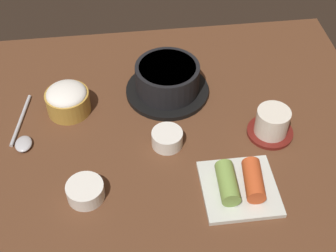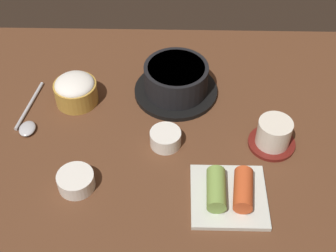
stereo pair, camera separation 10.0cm
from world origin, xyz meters
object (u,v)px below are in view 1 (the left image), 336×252
at_px(tea_cup_with_saucer, 272,123).
at_px(kimchi_plate, 240,185).
at_px(rice_bowl, 68,99).
at_px(banchan_cup_center, 167,138).
at_px(stone_pot, 167,80).
at_px(spoon, 23,136).
at_px(side_bowl_near, 85,191).

distance_m(tea_cup_with_saucer, kimchi_plate, 0.17).
xyz_separation_m(rice_bowl, banchan_cup_center, (0.21, -0.13, -0.02)).
bearing_deg(banchan_cup_center, stone_pot, 82.83).
distance_m(banchan_cup_center, kimchi_plate, 0.19).
relative_size(stone_pot, rice_bowl, 2.00).
bearing_deg(spoon, side_bowl_near, -51.61).
distance_m(stone_pot, side_bowl_near, 0.34).
relative_size(kimchi_plate, side_bowl_near, 2.00).
height_order(tea_cup_with_saucer, side_bowl_near, tea_cup_with_saucer).
height_order(stone_pot, banchan_cup_center, stone_pot).
height_order(stone_pot, side_bowl_near, stone_pot).
distance_m(stone_pot, spoon, 0.35).
bearing_deg(spoon, banchan_cup_center, -10.34).
relative_size(rice_bowl, banchan_cup_center, 1.48).
bearing_deg(tea_cup_with_saucer, spoon, 174.34).
distance_m(stone_pot, rice_bowl, 0.23).
xyz_separation_m(rice_bowl, side_bowl_near, (0.04, -0.25, -0.02)).
bearing_deg(stone_pot, rice_bowl, -171.70).
xyz_separation_m(rice_bowl, tea_cup_with_saucer, (0.44, -0.13, -0.00)).
relative_size(stone_pot, banchan_cup_center, 2.96).
bearing_deg(rice_bowl, banchan_cup_center, -31.83).
height_order(tea_cup_with_saucer, kimchi_plate, tea_cup_with_saucer).
xyz_separation_m(side_bowl_near, spoon, (-0.14, 0.17, -0.01)).
xyz_separation_m(banchan_cup_center, kimchi_plate, (0.13, -0.14, -0.00)).
xyz_separation_m(tea_cup_with_saucer, kimchi_plate, (-0.10, -0.14, -0.01)).
distance_m(rice_bowl, kimchi_plate, 0.43).
distance_m(banchan_cup_center, spoon, 0.32).
xyz_separation_m(stone_pot, rice_bowl, (-0.23, -0.03, -0.00)).
relative_size(tea_cup_with_saucer, spoon, 0.56).
distance_m(kimchi_plate, side_bowl_near, 0.30).
bearing_deg(banchan_cup_center, side_bowl_near, -146.17).
distance_m(kimchi_plate, spoon, 0.48).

